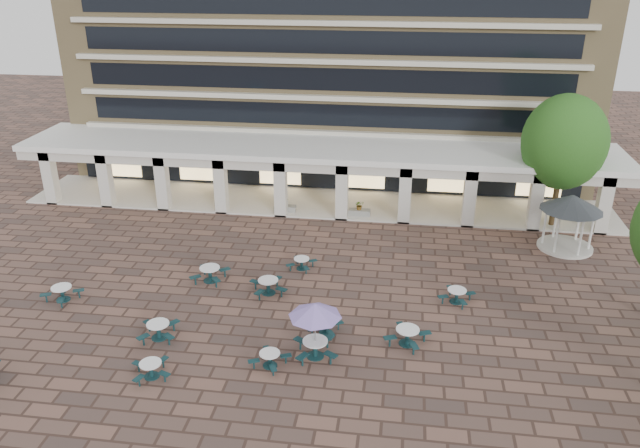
{
  "coord_description": "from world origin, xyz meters",
  "views": [
    {
      "loc": [
        6.11,
        -26.85,
        16.84
      ],
      "look_at": [
        1.93,
        3.0,
        3.63
      ],
      "focal_mm": 35.0,
      "sensor_mm": 36.0,
      "label": 1
    }
  ],
  "objects_px": {
    "planter_left": "(285,206)",
    "planter_right": "(359,210)",
    "picnic_table_1": "(270,358)",
    "gazebo": "(571,209)",
    "picnic_table_0": "(158,329)",
    "picnic_table_2": "(407,335)"
  },
  "relations": [
    {
      "from": "planter_right",
      "to": "planter_left",
      "type": "bearing_deg",
      "value": 180.0
    },
    {
      "from": "picnic_table_0",
      "to": "picnic_table_1",
      "type": "height_order",
      "value": "picnic_table_0"
    },
    {
      "from": "gazebo",
      "to": "planter_right",
      "type": "height_order",
      "value": "gazebo"
    },
    {
      "from": "picnic_table_1",
      "to": "planter_right",
      "type": "relative_size",
      "value": 1.26
    },
    {
      "from": "picnic_table_1",
      "to": "planter_right",
      "type": "bearing_deg",
      "value": 103.28
    },
    {
      "from": "picnic_table_1",
      "to": "gazebo",
      "type": "distance_m",
      "value": 21.22
    },
    {
      "from": "planter_left",
      "to": "picnic_table_1",
      "type": "bearing_deg",
      "value": -81.26
    },
    {
      "from": "picnic_table_1",
      "to": "planter_left",
      "type": "height_order",
      "value": "planter_left"
    },
    {
      "from": "picnic_table_0",
      "to": "picnic_table_1",
      "type": "relative_size",
      "value": 1.07
    },
    {
      "from": "planter_right",
      "to": "picnic_table_0",
      "type": "bearing_deg",
      "value": -116.97
    },
    {
      "from": "picnic_table_0",
      "to": "planter_left",
      "type": "relative_size",
      "value": 1.34
    },
    {
      "from": "picnic_table_1",
      "to": "picnic_table_0",
      "type": "bearing_deg",
      "value": -172.44
    },
    {
      "from": "picnic_table_1",
      "to": "picnic_table_2",
      "type": "bearing_deg",
      "value": 44.49
    },
    {
      "from": "gazebo",
      "to": "planter_left",
      "type": "distance_m",
      "value": 18.64
    },
    {
      "from": "planter_left",
      "to": "planter_right",
      "type": "height_order",
      "value": "planter_left"
    },
    {
      "from": "planter_left",
      "to": "planter_right",
      "type": "xyz_separation_m",
      "value": [
        5.22,
        0.0,
        -0.01
      ]
    },
    {
      "from": "gazebo",
      "to": "planter_right",
      "type": "bearing_deg",
      "value": 166.06
    },
    {
      "from": "picnic_table_1",
      "to": "picnic_table_2",
      "type": "height_order",
      "value": "picnic_table_2"
    },
    {
      "from": "picnic_table_1",
      "to": "planter_left",
      "type": "bearing_deg",
      "value": 120.23
    },
    {
      "from": "picnic_table_2",
      "to": "planter_right",
      "type": "height_order",
      "value": "planter_right"
    },
    {
      "from": "gazebo",
      "to": "planter_right",
      "type": "xyz_separation_m",
      "value": [
        -13.01,
        3.23,
        -2.17
      ]
    },
    {
      "from": "picnic_table_0",
      "to": "gazebo",
      "type": "height_order",
      "value": "gazebo"
    }
  ]
}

